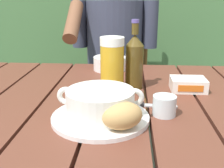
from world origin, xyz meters
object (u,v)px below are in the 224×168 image
person_eating (114,55)px  water_glass_small (164,106)px  serving_plate (100,117)px  soup_bowl (100,102)px  diner_bowl (110,63)px  table_knife (143,105)px  beer_bottle (134,61)px  butter_tub (188,84)px  chair_near_diner (116,85)px  bread_roll (122,116)px  beer_glass (112,65)px

person_eating → water_glass_small: size_ratio=18.59×
serving_plate → soup_bowl: size_ratio=1.14×
diner_bowl → water_glass_small: bearing=-68.4°
table_knife → beer_bottle: bearing=99.2°
serving_plate → water_glass_small: (0.18, 0.04, 0.02)m
person_eating → butter_tub: bearing=-63.5°
person_eating → butter_tub: (0.30, -0.61, 0.03)m
chair_near_diner → bread_roll: (0.08, -1.14, 0.30)m
beer_bottle → diner_bowl: bearing=113.4°
water_glass_small → diner_bowl: diner_bowl is taller
beer_bottle → beer_glass: bearing=-154.2°
beer_glass → beer_bottle: size_ratio=0.77×
bread_roll → beer_bottle: size_ratio=0.52×
serving_plate → soup_bowl: bearing=0.0°
water_glass_small → butter_tub: bearing=63.7°
serving_plate → diner_bowl: (-0.01, 0.52, 0.02)m
water_glass_small → table_knife: size_ratio=0.39×
butter_tub → beer_bottle: bearing=175.6°
table_knife → diner_bowl: bearing=107.8°
bread_roll → beer_bottle: beer_bottle is taller
bread_roll → beer_glass: size_ratio=0.67×
bread_roll → diner_bowl: 0.60m
water_glass_small → chair_near_diner: bearing=100.5°
diner_bowl → butter_tub: bearing=-41.3°
beer_glass → butter_tub: beer_glass is taller
beer_bottle → butter_tub: size_ratio=2.02×
soup_bowl → butter_tub: 0.39m
chair_near_diner → bread_roll: chair_near_diner is taller
chair_near_diner → butter_tub: 0.90m
beer_bottle → table_knife: (0.03, -0.17, -0.10)m
chair_near_diner → person_eating: size_ratio=0.81×
butter_tub → soup_bowl: bearing=-137.6°
serving_plate → table_knife: serving_plate is taller
serving_plate → beer_bottle: 0.31m
bread_roll → water_glass_small: (0.12, 0.11, -0.02)m
person_eating → water_glass_small: (0.19, -0.82, 0.03)m
chair_near_diner → beer_bottle: bearing=-82.3°
chair_near_diner → beer_bottle: chair_near_diner is taller
person_eating → table_knife: (0.14, -0.76, 0.01)m
soup_bowl → beer_bottle: 0.29m
serving_plate → soup_bowl: 0.04m
person_eating → soup_bowl: person_eating is taller
soup_bowl → bread_roll: soup_bowl is taller
serving_plate → butter_tub: bearing=42.4°
chair_near_diner → soup_bowl: bearing=-89.2°
beer_glass → diner_bowl: beer_glass is taller
person_eating → water_glass_small: bearing=-76.8°
diner_bowl → soup_bowl: bearing=-88.4°
beer_glass → table_knife: (0.10, -0.14, -0.09)m
serving_plate → beer_glass: bearing=86.2°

